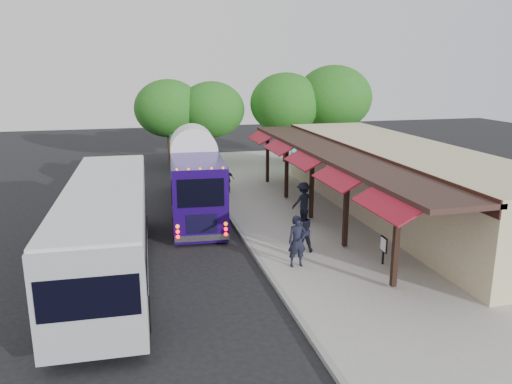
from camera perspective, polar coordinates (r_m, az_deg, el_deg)
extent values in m
plane|color=black|center=(19.96, -0.02, -7.67)|extent=(90.00, 90.00, 0.00)
cube|color=#9E9B93|center=(25.04, 8.89, -3.05)|extent=(10.00, 40.00, 0.15)
cube|color=gray|center=(23.61, -2.28, -3.96)|extent=(0.20, 40.00, 0.16)
cube|color=tan|center=(26.14, 16.13, 1.21)|extent=(5.00, 20.00, 3.60)
cube|color=black|center=(24.68, 11.28, 4.31)|extent=(0.06, 20.00, 0.60)
cube|color=#331E19|center=(24.22, 8.97, 4.46)|extent=(2.60, 20.00, 0.18)
cube|color=black|center=(17.19, 15.71, -5.49)|extent=(0.18, 0.18, 3.16)
cube|color=maroon|center=(16.58, 14.73, -1.27)|extent=(1.00, 3.20, 0.57)
cube|color=black|center=(20.57, 10.25, -1.91)|extent=(0.18, 0.18, 3.16)
cube|color=maroon|center=(20.06, 9.30, 1.69)|extent=(1.00, 3.20, 0.57)
cube|color=black|center=(24.14, 6.38, 0.65)|extent=(0.18, 0.18, 3.16)
cube|color=maroon|center=(23.71, 5.49, 3.75)|extent=(1.00, 3.20, 0.57)
cube|color=black|center=(27.82, 3.52, 2.54)|extent=(0.18, 0.18, 3.16)
cube|color=maroon|center=(27.45, 2.70, 5.24)|extent=(1.00, 3.20, 0.57)
cube|color=black|center=(31.59, 1.33, 3.98)|extent=(0.18, 0.18, 3.16)
cube|color=maroon|center=(31.26, 0.58, 6.37)|extent=(1.00, 3.20, 0.57)
sphere|color=teal|center=(18.74, 14.06, -0.30)|extent=(0.26, 0.26, 0.26)
sphere|color=teal|center=(23.15, 8.29, 2.72)|extent=(0.26, 0.26, 0.26)
sphere|color=teal|center=(27.75, 4.38, 4.75)|extent=(0.26, 0.26, 0.26)
cube|color=#21085D|center=(26.16, -7.08, 1.83)|extent=(3.17, 11.21, 2.90)
cube|color=#21085D|center=(26.54, -6.98, -1.52)|extent=(3.11, 11.09, 0.32)
ellipsoid|color=white|center=(25.89, -7.18, 4.93)|extent=(3.15, 10.99, 0.52)
cube|color=black|center=(20.70, -5.19, -0.06)|extent=(1.92, 0.17, 1.20)
cube|color=silver|center=(21.33, -5.10, -5.14)|extent=(2.31, 0.34, 0.26)
sphere|color=#FF0C0C|center=(21.05, -7.80, -4.79)|extent=(0.17, 0.17, 0.17)
sphere|color=#FF0C0C|center=(21.34, -2.39, -4.40)|extent=(0.17, 0.17, 0.17)
cylinder|color=black|center=(22.38, -8.32, -4.05)|extent=(0.35, 0.98, 0.96)
cylinder|color=black|center=(22.66, -2.96, -3.67)|extent=(0.35, 0.98, 0.96)
cylinder|color=black|center=(29.81, -9.89, 0.53)|extent=(0.35, 0.98, 0.96)
cylinder|color=black|center=(30.02, -5.84, 0.77)|extent=(0.35, 0.98, 0.96)
cube|color=#9A9CA2|center=(18.69, -16.64, -3.92)|extent=(3.10, 12.54, 2.87)
cube|color=black|center=(18.75, -20.86, -3.43)|extent=(0.36, 10.59, 1.08)
cube|color=black|center=(18.60, -12.49, -2.95)|extent=(0.36, 10.59, 1.08)
cube|color=silver|center=(18.30, -16.97, 0.49)|extent=(3.04, 12.29, 0.11)
cylinder|color=black|center=(15.29, -21.68, -13.82)|extent=(0.34, 1.05, 1.04)
cylinder|color=black|center=(15.12, -12.04, -13.40)|extent=(0.34, 1.05, 1.04)
cylinder|color=black|center=(22.74, -19.22, -4.32)|extent=(0.34, 1.05, 1.04)
cylinder|color=black|center=(22.62, -12.91, -3.95)|extent=(0.34, 1.05, 1.04)
imported|color=black|center=(18.63, 4.74, -5.64)|extent=(0.71, 0.47, 1.96)
imported|color=black|center=(20.10, 5.33, -4.34)|extent=(0.95, 0.78, 1.83)
imported|color=black|center=(29.32, -3.29, 1.40)|extent=(0.99, 0.72, 1.56)
imported|color=black|center=(24.24, 5.45, -1.04)|extent=(1.33, 0.95, 1.86)
cube|color=black|center=(19.48, 14.36, -6.51)|extent=(0.06, 0.06, 1.09)
cube|color=black|center=(19.39, 14.40, -5.83)|extent=(0.06, 0.50, 0.60)
cube|color=white|center=(19.38, 14.32, -5.84)|extent=(0.03, 0.42, 0.50)
cylinder|color=#382314|center=(38.46, -4.98, 5.22)|extent=(0.36, 0.36, 2.86)
ellipsoid|color=#215D17|center=(38.12, -5.07, 9.37)|extent=(4.94, 4.94, 4.20)
cylinder|color=#382314|center=(38.86, 3.36, 5.56)|extent=(0.36, 0.36, 3.14)
ellipsoid|color=#215D17|center=(38.51, 3.42, 10.08)|extent=(5.43, 5.43, 4.61)
cylinder|color=#382314|center=(39.90, 8.67, 5.83)|extent=(0.36, 0.36, 3.39)
ellipsoid|color=#215D17|center=(39.56, 8.86, 10.58)|extent=(5.86, 5.86, 4.98)
cylinder|color=#382314|center=(38.66, -9.80, 5.17)|extent=(0.36, 0.36, 2.93)
ellipsoid|color=#215D17|center=(38.32, -9.98, 9.40)|extent=(5.06, 5.06, 4.30)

